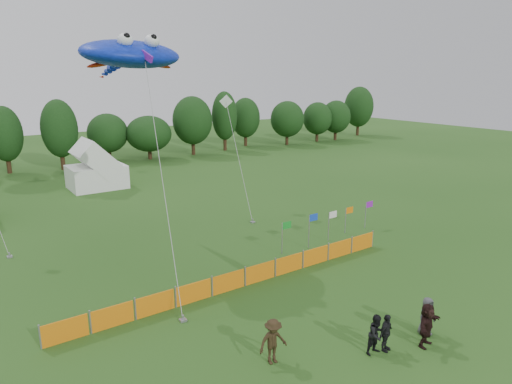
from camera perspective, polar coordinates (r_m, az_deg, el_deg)
ground at (r=20.44m, az=10.19°, el=-17.85°), size 160.00×160.00×0.00m
treeline at (r=58.97m, az=-21.05°, el=7.07°), size 104.57×8.78×8.36m
tent_right at (r=47.15m, az=-19.34°, el=2.69°), size 5.21×4.17×3.68m
barrier_fence at (r=24.42m, az=-1.45°, el=-10.61°), size 19.90×0.06×1.00m
flag_row at (r=30.92m, az=9.13°, el=-3.55°), size 8.73×0.74×2.24m
spectator_b at (r=19.58m, az=14.85°, el=-16.83°), size 0.84×0.67×1.69m
spectator_c at (r=18.42m, az=2.14°, el=-18.17°), size 1.26×0.81×1.85m
spectator_d at (r=19.86m, az=15.93°, el=-16.56°), size 1.00×0.60×1.60m
spectator_e at (r=21.44m, az=20.54°, el=-14.34°), size 0.89×0.63×1.71m
spectator_f at (r=20.60m, az=20.57°, el=-15.31°), size 1.82×0.98×1.88m
stingray_kite at (r=28.30m, az=-15.58°, el=16.20°), size 6.96×17.19×13.05m
small_kite_white at (r=37.20m, az=-2.80°, el=6.98°), size 2.30×6.50×9.22m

